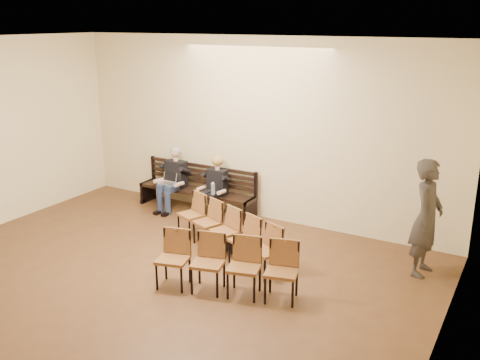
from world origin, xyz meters
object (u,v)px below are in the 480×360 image
(water_bottle, at_px, (213,194))
(seated_man, at_px, (173,180))
(seated_woman, at_px, (215,190))
(chair_row_back, at_px, (225,232))
(bench, at_px, (197,200))
(laptop, at_px, (166,184))
(passerby, at_px, (428,209))
(bag, at_px, (233,240))
(chair_row_front, at_px, (226,266))

(water_bottle, bearing_deg, seated_man, 166.06)
(seated_man, distance_m, seated_woman, 1.01)
(chair_row_back, bearing_deg, bench, 158.24)
(seated_man, bearing_deg, chair_row_back, -33.71)
(bench, relative_size, water_bottle, 10.32)
(bench, relative_size, seated_woman, 2.35)
(laptop, bearing_deg, chair_row_back, -30.87)
(seated_man, distance_m, passerby, 5.13)
(bag, height_order, chair_row_back, chair_row_back)
(bag, height_order, chair_row_front, chair_row_front)
(seated_woman, bearing_deg, seated_man, 180.00)
(seated_woman, height_order, chair_row_back, seated_woman)
(seated_man, xyz_separation_m, chair_row_back, (2.07, -1.38, -0.23))
(laptop, relative_size, chair_row_back, 0.13)
(water_bottle, distance_m, chair_row_front, 2.78)
(seated_man, bearing_deg, laptop, -105.75)
(bench, height_order, seated_man, seated_man)
(bench, xyz_separation_m, bag, (1.61, -1.27, -0.07))
(seated_man, xyz_separation_m, passerby, (5.09, -0.48, 0.42))
(bench, distance_m, chair_row_back, 2.20)
(chair_row_front, bearing_deg, chair_row_back, 106.91)
(bench, distance_m, seated_woman, 0.63)
(seated_man, relative_size, laptop, 3.89)
(seated_woman, bearing_deg, bag, -46.76)
(bag, relative_size, chair_row_back, 0.17)
(seated_man, xyz_separation_m, bag, (2.09, -1.15, -0.47))
(seated_woman, distance_m, chair_row_front, 3.09)
(seated_woman, distance_m, water_bottle, 0.32)
(bench, relative_size, seated_man, 2.08)
(bench, relative_size, laptop, 8.10)
(seated_woman, height_order, passerby, passerby)
(laptop, height_order, passerby, passerby)
(bench, xyz_separation_m, passerby, (4.61, -0.60, 0.82))
(water_bottle, relative_size, passerby, 0.12)
(seated_man, distance_m, chair_row_back, 2.50)
(laptop, relative_size, water_bottle, 1.27)
(seated_woman, bearing_deg, water_bottle, -64.20)
(seated_man, height_order, bag, seated_man)
(bench, xyz_separation_m, laptop, (-0.53, -0.30, 0.34))
(water_bottle, relative_size, chair_row_front, 0.12)
(passerby, distance_m, chair_row_front, 3.15)
(chair_row_back, bearing_deg, passerby, 38.22)
(bag, bearing_deg, seated_woman, 133.24)
(water_bottle, distance_m, bag, 1.35)
(laptop, height_order, bag, laptop)
(bench, bearing_deg, passerby, -7.42)
(seated_woman, distance_m, chair_row_back, 1.76)
(seated_woman, bearing_deg, bench, 167.15)
(water_bottle, xyz_separation_m, chair_row_back, (0.93, -1.10, -0.18))
(water_bottle, bearing_deg, bench, 148.69)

